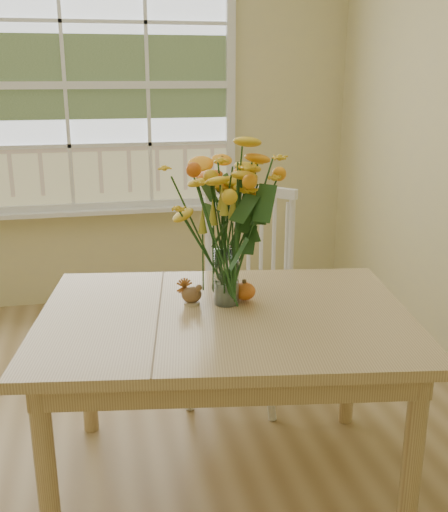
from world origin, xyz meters
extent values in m
cube|color=#987949|center=(0.00, 0.00, -0.01)|extent=(4.00, 4.50, 0.01)
cube|color=beige|center=(0.00, 2.25, 1.35)|extent=(4.00, 0.02, 2.70)
cube|color=silver|center=(0.00, 2.23, 1.55)|extent=(2.20, 0.00, 1.60)
cube|color=white|center=(0.00, 2.18, 0.69)|extent=(2.42, 0.12, 0.03)
cube|color=tan|center=(0.61, 0.02, 0.73)|extent=(1.55, 1.21, 0.04)
cube|color=tan|center=(0.61, 0.02, 0.66)|extent=(1.41, 1.08, 0.10)
cylinder|color=tan|center=(-0.06, -0.29, 0.36)|extent=(0.07, 0.07, 0.71)
cylinder|color=tan|center=(0.07, 0.52, 0.36)|extent=(0.07, 0.07, 0.71)
cylinder|color=tan|center=(1.15, -0.49, 0.36)|extent=(0.07, 0.07, 0.71)
cylinder|color=tan|center=(1.28, 0.33, 0.36)|extent=(0.07, 0.07, 0.71)
cube|color=white|center=(0.83, 0.68, 0.50)|extent=(0.65, 0.64, 0.05)
cube|color=white|center=(0.92, 0.85, 0.78)|extent=(0.45, 0.27, 0.56)
cylinder|color=white|center=(0.58, 0.61, 0.24)|extent=(0.04, 0.04, 0.48)
cylinder|color=white|center=(0.75, 0.93, 0.24)|extent=(0.04, 0.04, 0.48)
cylinder|color=white|center=(0.91, 0.43, 0.24)|extent=(0.04, 0.04, 0.48)
cylinder|color=white|center=(1.08, 0.75, 0.24)|extent=(0.04, 0.04, 0.48)
cylinder|color=white|center=(0.64, 0.11, 0.87)|extent=(0.10, 0.10, 0.22)
ellipsoid|color=orange|center=(0.71, 0.13, 0.79)|extent=(0.09, 0.09, 0.07)
cylinder|color=#CCB78C|center=(0.50, 0.13, 0.76)|extent=(0.06, 0.06, 0.01)
ellipsoid|color=brown|center=(0.50, 0.13, 0.80)|extent=(0.08, 0.06, 0.07)
ellipsoid|color=#38160F|center=(0.63, 0.20, 0.79)|extent=(0.08, 0.08, 0.07)
camera|label=1|loc=(0.15, -2.05, 1.63)|focal=42.00mm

